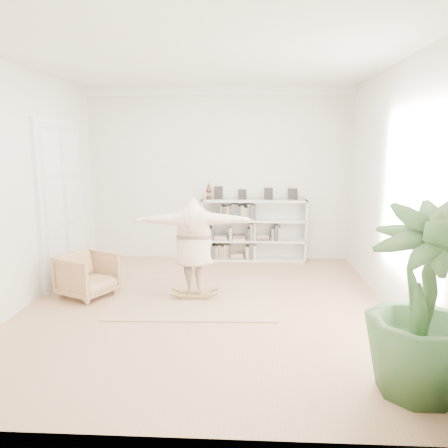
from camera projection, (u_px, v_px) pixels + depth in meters
The scene contains 9 objects.
floor at pixel (206, 307), 6.62m from camera, with size 6.00×6.00×0.00m, color #A57F55.
room_shell at pixel (218, 91), 8.88m from camera, with size 6.00×6.00×6.00m.
doors at pixel (62, 203), 7.79m from camera, with size 0.09×1.78×2.92m.
bookshelf at pixel (253, 231), 9.23m from camera, with size 2.20×0.35×1.64m.
armchair at pixel (87, 275), 7.06m from camera, with size 0.75×0.77×0.70m, color tan.
rug at pixel (194, 297), 7.03m from camera, with size 2.50×2.00×0.02m, color tan.
rocker_board at pixel (194, 294), 7.02m from camera, with size 0.52×0.33×0.11m.
person at pixel (194, 244), 6.87m from camera, with size 1.88×0.51×1.53m, color beige.
houseplant at pixel (423, 301), 4.18m from camera, with size 1.06×1.06×1.90m, color #33572B.
Camera 1 is at (0.61, -6.26, 2.42)m, focal length 35.00 mm.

